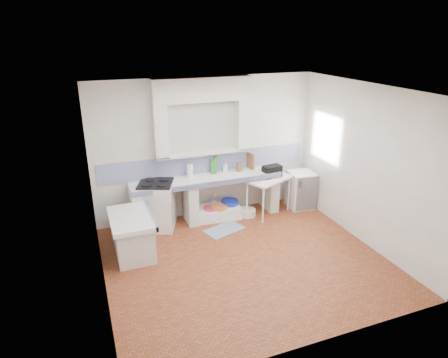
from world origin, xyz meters
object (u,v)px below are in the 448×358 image
object	(u,v)px
sink	(218,213)
side_table	(268,196)
fridge	(301,190)
stove	(157,206)

from	to	relation	value
sink	side_table	bearing A→B (deg)	-4.16
sink	side_table	world-z (taller)	side_table
sink	fridge	xyz separation A→B (m)	(1.85, -0.12, 0.29)
stove	fridge	bearing A→B (deg)	18.90
fridge	side_table	bearing A→B (deg)	-172.44
stove	side_table	bearing A→B (deg)	16.92
sink	side_table	distance (m)	1.11
stove	sink	world-z (taller)	stove
side_table	sink	bearing A→B (deg)	147.07
side_table	stove	bearing A→B (deg)	150.92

